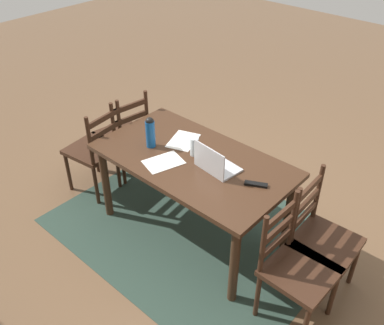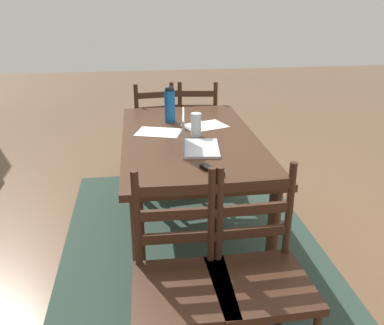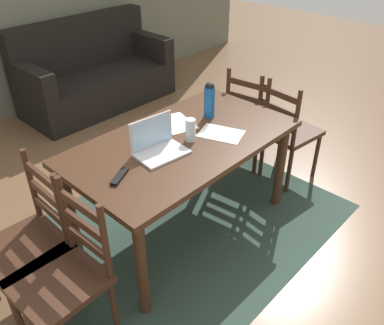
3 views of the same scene
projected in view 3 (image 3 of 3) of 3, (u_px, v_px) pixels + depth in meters
The scene contains 14 objects.
ground_plane at pixel (184, 225), 3.16m from camera, with size 14.00×14.00×0.00m, color brown.
area_rug at pixel (184, 225), 3.15m from camera, with size 2.34×1.80×0.01m, color #2D4238.
dining_table at pixel (183, 152), 2.79m from camera, with size 1.60×0.89×0.77m.
chair_left_far at pixel (31, 243), 2.34m from camera, with size 0.45×0.45×0.95m.
chair_right_near at pixel (286, 131), 3.47m from camera, with size 0.49×0.49×0.95m.
chair_left_near at pixel (64, 276), 2.14m from camera, with size 0.46×0.46×0.95m.
chair_right_far at pixel (254, 119), 3.67m from camera, with size 0.49×0.49×0.95m.
couch at pixel (94, 75), 4.87m from camera, with size 1.80×0.80×1.00m.
laptop at pixel (157, 144), 2.57m from camera, with size 0.34×0.26×0.23m.
water_bottle at pixel (209, 99), 2.94m from camera, with size 0.08×0.08×0.27m.
drinking_glass at pixel (190, 130), 2.68m from camera, with size 0.07×0.07×0.16m, color silver.
tv_remote at pixel (119, 177), 2.35m from camera, with size 0.04×0.17×0.02m, color black.
paper_stack_left at pixel (221, 134), 2.80m from camera, with size 0.21×0.30×0.00m, color white.
paper_stack_right at pixel (176, 123), 2.93m from camera, with size 0.21×0.30×0.00m, color white.
Camera 3 is at (-1.69, -1.67, 2.14)m, focal length 37.79 mm.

